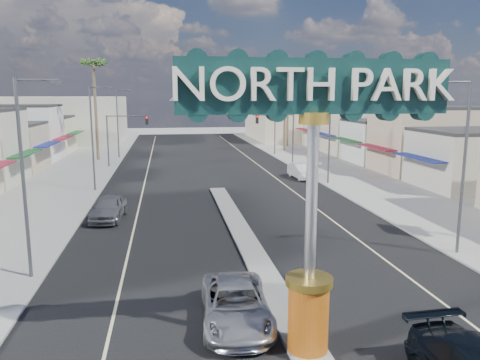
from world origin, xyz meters
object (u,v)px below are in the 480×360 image
object	(u,v)px
palm_left_far	(93,69)
suv_left	(236,304)
traffic_signal_right	(279,128)
streetlight_l_near	(26,169)
streetlight_r_mid	(328,130)
palm_right_mid	(285,79)
gateway_sign	(312,174)
streetlight_r_near	(462,159)
car_parked_left	(109,208)
streetlight_r_far	(274,119)
streetlight_l_far	(119,120)
car_parked_right	(302,171)
palm_right_far	(288,69)
streetlight_l_mid	(94,133)
traffic_signal_left	(123,130)

from	to	relation	value
palm_left_far	suv_left	world-z (taller)	palm_left_far
traffic_signal_right	streetlight_l_near	size ratio (longest dim) A/B	0.67
streetlight_r_mid	palm_left_far	size ratio (longest dim) A/B	0.69
traffic_signal_right	suv_left	distance (m)	41.32
palm_right_mid	gateway_sign	bearing A→B (deg)	-103.53
streetlight_r_near	car_parked_left	bearing A→B (deg)	151.75
streetlight_r_far	palm_left_far	distance (m)	24.38
streetlight_r_mid	suv_left	world-z (taller)	streetlight_r_mid
suv_left	streetlight_l_far	bearing A→B (deg)	103.35
palm_right_mid	car_parked_right	xyz separation A→B (m)	(-4.00, -22.73, -9.86)
suv_left	streetlight_l_near	bearing A→B (deg)	149.60
traffic_signal_right	palm_left_far	xyz separation A→B (m)	(-22.18, 6.01, 7.22)
gateway_sign	streetlight_r_mid	bearing A→B (deg)	69.58
streetlight_r_mid	streetlight_l_far	bearing A→B (deg)	133.48
traffic_signal_right	palm_right_far	xyz separation A→B (m)	(5.82, 18.01, 8.11)
streetlight_l_mid	palm_left_far	bearing A→B (deg)	97.31
car_parked_right	palm_left_far	bearing A→B (deg)	137.77
streetlight_r_mid	car_parked_left	distance (m)	21.62
gateway_sign	palm_right_mid	distance (m)	55.76
gateway_sign	traffic_signal_right	distance (m)	43.04
traffic_signal_right	streetlight_r_mid	bearing A→B (deg)	-84.90
gateway_sign	palm_right_far	xyz separation A→B (m)	(15.00, 60.02, 6.46)
palm_left_far	palm_right_far	world-z (taller)	palm_right_far
streetlight_r_mid	car_parked_left	xyz separation A→B (m)	(-18.72, -9.94, -4.26)
gateway_sign	streetlight_l_far	size ratio (longest dim) A/B	1.02
streetlight_r_mid	palm_right_mid	world-z (taller)	palm_right_mid
gateway_sign	streetlight_l_far	bearing A→B (deg)	101.78
streetlight_r_mid	palm_right_mid	size ratio (longest dim) A/B	0.74
streetlight_l_far	streetlight_r_mid	distance (m)	30.32
traffic_signal_right	gateway_sign	bearing A→B (deg)	-102.33
gateway_sign	streetlight_r_far	distance (m)	51.10
gateway_sign	streetlight_l_mid	distance (m)	29.91
streetlight_l_far	streetlight_r_mid	xyz separation A→B (m)	(20.87, -22.00, 0.00)
streetlight_r_mid	car_parked_right	xyz separation A→B (m)	(-1.43, 3.27, -4.32)
traffic_signal_right	streetlight_r_far	size ratio (longest dim) A/B	0.67
streetlight_r_near	gateway_sign	bearing A→B (deg)	-142.45
streetlight_r_near	car_parked_left	distance (m)	21.67
palm_left_far	streetlight_r_near	bearing A→B (deg)	-59.64
streetlight_l_near	streetlight_r_near	bearing A→B (deg)	0.00
streetlight_l_far	palm_right_far	size ratio (longest dim) A/B	0.64
streetlight_l_near	car_parked_left	distance (m)	11.13
streetlight_r_far	palm_right_far	world-z (taller)	palm_right_far
streetlight_r_near	traffic_signal_left	bearing A→B (deg)	119.99
streetlight_r_near	suv_left	world-z (taller)	streetlight_r_near
palm_right_far	car_parked_right	distance (m)	31.58
palm_right_mid	car_parked_left	bearing A→B (deg)	-120.64
traffic_signal_right	streetlight_l_mid	bearing A→B (deg)	-144.50
streetlight_r_far	palm_right_mid	distance (m)	7.30
traffic_signal_right	streetlight_l_mid	xyz separation A→B (m)	(-19.62, -13.99, 0.79)
palm_right_far	traffic_signal_left	bearing A→B (deg)	-143.33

